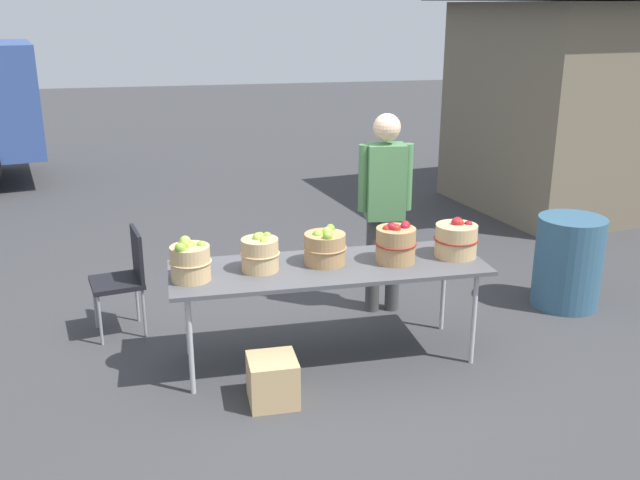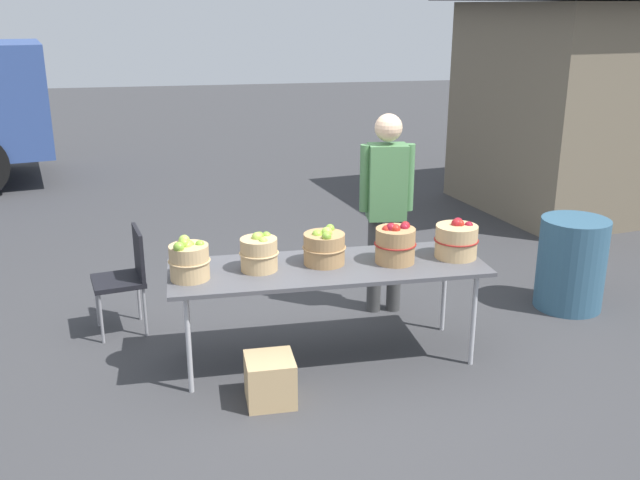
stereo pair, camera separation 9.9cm
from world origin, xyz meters
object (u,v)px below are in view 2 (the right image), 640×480
object	(u,v)px
apple_basket_green_2	(324,248)
apple_basket_red_1	(456,240)
vendor_adult	(386,199)
produce_crate	(270,380)
apple_basket_green_0	(189,260)
apple_basket_green_1	(259,253)
apple_basket_red_0	(395,244)
trash_barrel	(571,264)
folding_chair	(126,272)
market_table	(328,271)

from	to	relation	value
apple_basket_green_2	apple_basket_red_1	world-z (taller)	apple_basket_red_1
vendor_adult	produce_crate	distance (m)	1.96
apple_basket_green_0	apple_basket_green_1	size ratio (longest dim) A/B	1.05
apple_basket_red_0	vendor_adult	xyz separation A→B (m)	(0.16, 0.80, 0.13)
apple_basket_green_1	apple_basket_red_1	bearing A→B (deg)	-0.59
apple_basket_red_0	trash_barrel	bearing A→B (deg)	17.26
apple_basket_green_0	produce_crate	world-z (taller)	apple_basket_green_0
apple_basket_green_2	trash_barrel	world-z (taller)	apple_basket_green_2
folding_chair	trash_barrel	distance (m)	3.80
apple_basket_green_2	apple_basket_red_0	distance (m)	0.52
apple_basket_green_0	vendor_adult	bearing A→B (deg)	27.23
apple_basket_green_0	apple_basket_green_2	size ratio (longest dim) A/B	0.93
apple_basket_red_0	produce_crate	world-z (taller)	apple_basket_red_0
apple_basket_green_2	apple_basket_red_1	distance (m)	1.00
apple_basket_red_0	apple_basket_red_1	distance (m)	0.48
apple_basket_red_0	trash_barrel	distance (m)	1.94
apple_basket_green_0	vendor_adult	distance (m)	1.87
market_table	produce_crate	distance (m)	0.92
apple_basket_green_1	apple_basket_green_2	world-z (taller)	apple_basket_green_2
apple_basket_green_2	folding_chair	size ratio (longest dim) A/B	0.37
apple_basket_green_0	apple_basket_red_0	bearing A→B (deg)	1.86
apple_basket_red_0	apple_basket_red_1	world-z (taller)	apple_basket_red_0
apple_basket_red_1	trash_barrel	size ratio (longest dim) A/B	0.41
apple_basket_green_1	apple_basket_red_0	size ratio (longest dim) A/B	0.91
folding_chair	trash_barrel	world-z (taller)	folding_chair
apple_basket_red_1	apple_basket_green_1	bearing A→B (deg)	179.41
folding_chair	apple_basket_red_0	bearing A→B (deg)	56.64
apple_basket_green_2	apple_basket_red_1	bearing A→B (deg)	-3.00
apple_basket_red_1	folding_chair	xyz separation A→B (m)	(-2.48, 0.81, -0.37)
apple_basket_red_0	folding_chair	world-z (taller)	apple_basket_red_0
apple_basket_green_2	trash_barrel	size ratio (longest dim) A/B	0.40
apple_basket_red_0	produce_crate	bearing A→B (deg)	-153.04
apple_basket_red_1	folding_chair	distance (m)	2.63
apple_basket_green_2	folding_chair	xyz separation A→B (m)	(-1.48, 0.76, -0.36)
trash_barrel	produce_crate	xyz separation A→B (m)	(-2.80, -1.07, -0.24)
apple_basket_green_0	apple_basket_green_2	xyz separation A→B (m)	(0.97, 0.12, -0.01)
apple_basket_green_0	apple_basket_red_1	bearing A→B (deg)	1.96
vendor_adult	produce_crate	xyz separation A→B (m)	(-1.17, -1.32, -0.85)
market_table	trash_barrel	size ratio (longest dim) A/B	2.83
produce_crate	vendor_adult	bearing A→B (deg)	48.32
apple_basket_green_0	apple_basket_red_1	distance (m)	1.98
vendor_adult	produce_crate	size ratio (longest dim) A/B	5.33
trash_barrel	apple_basket_red_1	bearing A→B (deg)	-157.67
apple_basket_green_2	apple_basket_red_1	xyz separation A→B (m)	(1.00, -0.05, 0.01)
apple_basket_green_0	apple_basket_green_2	bearing A→B (deg)	7.03
vendor_adult	trash_barrel	size ratio (longest dim) A/B	2.12
apple_basket_green_0	apple_basket_green_1	xyz separation A→B (m)	(0.49, 0.08, -0.01)
market_table	apple_basket_green_2	xyz separation A→B (m)	(-0.02, 0.05, 0.16)
market_table	apple_basket_green_1	bearing A→B (deg)	178.19
market_table	apple_basket_green_2	size ratio (longest dim) A/B	7.15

